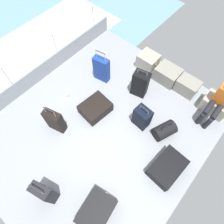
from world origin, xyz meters
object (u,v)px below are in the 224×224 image
object	(u,v)px
suitcase_3	(95,108)
paper_cup	(68,95)
cargo_crate_2	(187,86)
cargo_crate_3	(215,105)
suitcase_2	(45,193)
suitcase_5	(97,211)
cargo_crate_0	(148,61)
suitcase_4	(55,121)
suitcase_6	(101,69)
suitcase_0	(167,168)
duffel_bag	(164,130)
suitcase_7	(142,117)
passenger_seated	(219,101)
suitcase_1	(140,84)
cargo_crate_1	(167,74)

from	to	relation	value
suitcase_3	paper_cup	xyz separation A→B (m)	(-0.83, -0.14, -0.09)
cargo_crate_2	cargo_crate_3	distance (m)	0.78
cargo_crate_2	suitcase_3	xyz separation A→B (m)	(-1.32, -1.94, -0.05)
suitcase_2	suitcase_5	bearing A→B (deg)	23.59
cargo_crate_0	suitcase_4	bearing A→B (deg)	-99.02
suitcase_6	cargo_crate_0	bearing A→B (deg)	59.52
suitcase_0	suitcase_6	bearing A→B (deg)	160.83
suitcase_5	duffel_bag	world-z (taller)	duffel_bag
suitcase_0	suitcase_2	bearing A→B (deg)	-127.10
suitcase_5	cargo_crate_3	bearing A→B (deg)	80.32
suitcase_6	suitcase_7	xyz separation A→B (m)	(1.58, -0.40, -0.07)
cargo_crate_0	suitcase_3	xyz separation A→B (m)	(-0.09, -1.97, -0.07)
cargo_crate_2	suitcase_7	xyz separation A→B (m)	(-0.31, -1.49, 0.09)
passenger_seated	suitcase_7	bearing A→B (deg)	-130.88
suitcase_7	paper_cup	xyz separation A→B (m)	(-1.84, -0.59, -0.23)
suitcase_0	suitcase_5	distance (m)	1.60
suitcase_2	duffel_bag	size ratio (longest dim) A/B	1.54
passenger_seated	suitcase_5	distance (m)	3.35
suitcase_3	suitcase_4	world-z (taller)	suitcase_4
suitcase_3	suitcase_6	distance (m)	1.04
suitcase_1	suitcase_6	xyz separation A→B (m)	(-1.02, -0.26, -0.00)
suitcase_2	paper_cup	size ratio (longest dim) A/B	8.68
cargo_crate_0	duffel_bag	bearing A→B (deg)	-43.69
cargo_crate_1	suitcase_7	xyz separation A→B (m)	(0.27, -1.48, 0.09)
suitcase_2	paper_cup	bearing A→B (deg)	128.45
suitcase_2	suitcase_6	bearing A→B (deg)	112.75
suitcase_5	suitcase_3	bearing A→B (deg)	133.90
passenger_seated	cargo_crate_2	bearing A→B (deg)	162.84
suitcase_3	paper_cup	bearing A→B (deg)	-170.21
suitcase_4	suitcase_6	world-z (taller)	suitcase_6
suitcase_1	suitcase_2	distance (m)	3.07
suitcase_4	duffel_bag	xyz separation A→B (m)	(1.91, 1.45, -0.16)
passenger_seated	duffel_bag	size ratio (longest dim) A/B	1.94
suitcase_3	suitcase_5	world-z (taller)	suitcase_5
suitcase_4	suitcase_5	world-z (taller)	suitcase_4
cargo_crate_1	duffel_bag	size ratio (longest dim) A/B	1.11
suitcase_6	passenger_seated	bearing A→B (deg)	17.80
suitcase_4	paper_cup	size ratio (longest dim) A/B	8.28
suitcase_0	duffel_bag	distance (m)	0.80
suitcase_7	cargo_crate_1	bearing A→B (deg)	100.45
cargo_crate_0	cargo_crate_2	world-z (taller)	cargo_crate_0
cargo_crate_3	suitcase_4	distance (m)	3.70
suitcase_0	suitcase_2	world-z (taller)	suitcase_2
suitcase_6	suitcase_2	bearing A→B (deg)	-67.25
cargo_crate_2	suitcase_4	world-z (taller)	suitcase_4
suitcase_5	duffel_bag	distance (m)	2.14
cargo_crate_2	suitcase_7	world-z (taller)	suitcase_7
passenger_seated	suitcase_6	xyz separation A→B (m)	(-2.66, -0.85, -0.22)
cargo_crate_1	passenger_seated	size ratio (longest dim) A/B	0.57
cargo_crate_2	cargo_crate_1	bearing A→B (deg)	-178.80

